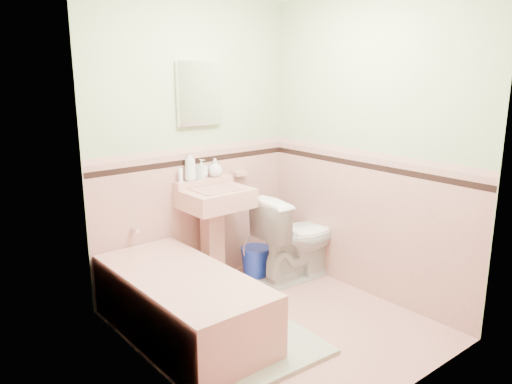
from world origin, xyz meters
TOP-DOWN VIEW (x-y plane):
  - floor at (0.00, 0.00)m, footprint 2.20×2.20m
  - wall_back at (0.00, 1.10)m, footprint 2.50×0.00m
  - wall_front at (0.00, -1.10)m, footprint 2.50×0.00m
  - wall_left at (-1.00, 0.00)m, footprint 0.00×2.50m
  - wall_right at (1.00, 0.00)m, footprint 0.00×2.50m
  - wainscot_back at (0.00, 1.09)m, footprint 2.00×0.00m
  - wainscot_front at (0.00, -1.09)m, footprint 2.00×0.00m
  - wainscot_left at (-0.99, 0.00)m, footprint 0.00×2.20m
  - wainscot_right at (0.99, 0.00)m, footprint 0.00×2.20m
  - accent_back at (0.00, 1.08)m, footprint 2.00×0.00m
  - accent_front at (0.00, -1.08)m, footprint 2.00×0.00m
  - accent_left at (-0.98, 0.00)m, footprint 0.00×2.20m
  - accent_right at (0.98, 0.00)m, footprint 0.00×2.20m
  - cap_back at (0.00, 1.08)m, footprint 2.00×0.00m
  - cap_front at (0.00, -1.08)m, footprint 2.00×0.00m
  - cap_left at (-0.98, 0.00)m, footprint 0.00×2.20m
  - cap_right at (0.98, 0.00)m, footprint 0.00×2.20m
  - bathtub at (-0.63, 0.33)m, footprint 0.70×1.50m
  - tub_faucet at (-0.63, 1.05)m, footprint 0.04×0.12m
  - sink at (0.05, 0.86)m, footprint 0.57×0.48m
  - sink_faucet at (0.05, 1.00)m, footprint 0.02×0.02m
  - medicine_cabinet at (0.05, 1.07)m, footprint 0.43×0.04m
  - soap_dish at (0.47, 1.06)m, footprint 0.12×0.07m
  - soap_bottle_left at (-0.08, 1.04)m, footprint 0.13×0.13m
  - soap_bottle_mid at (0.03, 1.04)m, footprint 0.10×0.10m
  - soap_bottle_right at (0.18, 1.04)m, footprint 0.16×0.16m
  - tube at (-0.18, 1.04)m, footprint 0.04×0.04m
  - toilet at (0.73, 0.55)m, footprint 0.81×0.50m
  - bucket at (0.47, 0.83)m, footprint 0.36×0.36m
  - bath_mat at (-0.32, -0.30)m, footprint 0.82×0.57m
  - shoe at (-0.37, -0.22)m, footprint 0.17×0.09m

SIDE VIEW (x-z plane):
  - floor at x=0.00m, z-range 0.00..0.00m
  - bath_mat at x=-0.32m, z-range 0.00..0.03m
  - shoe at x=-0.37m, z-range 0.03..0.10m
  - bucket at x=0.47m, z-range 0.00..0.28m
  - bathtub at x=-0.63m, z-range 0.00..0.45m
  - toilet at x=0.73m, z-range 0.00..0.80m
  - sink at x=0.05m, z-range 0.00..0.90m
  - wainscot_back at x=0.00m, z-range -0.40..1.60m
  - wainscot_front at x=0.00m, z-range -0.40..1.60m
  - wainscot_left at x=-0.99m, z-range -0.50..1.70m
  - wainscot_right at x=0.99m, z-range -0.50..1.70m
  - tub_faucet at x=-0.63m, z-range 0.61..0.65m
  - sink_faucet at x=0.05m, z-range 0.90..1.00m
  - soap_dish at x=0.47m, z-range 0.93..0.97m
  - tube at x=-0.18m, z-range 0.96..1.08m
  - soap_bottle_right at x=0.18m, z-range 0.96..1.13m
  - soap_bottle_mid at x=0.03m, z-range 0.96..1.14m
  - soap_bottle_left at x=-0.08m, z-range 0.96..1.23m
  - accent_left at x=-0.98m, z-range 0.02..2.22m
  - accent_right at x=0.98m, z-range 0.02..2.22m
  - accent_back at x=0.00m, z-range 0.12..2.12m
  - accent_front at x=0.00m, z-range 0.12..2.12m
  - cap_back at x=0.00m, z-range 0.22..2.22m
  - cap_front at x=0.00m, z-range 0.22..2.22m
  - cap_left at x=-0.98m, z-range 0.12..2.32m
  - cap_right at x=0.98m, z-range 0.12..2.32m
  - wall_back at x=0.00m, z-range 0.00..2.50m
  - wall_front at x=0.00m, z-range 0.00..2.50m
  - wall_left at x=-1.00m, z-range 0.00..2.50m
  - wall_right at x=1.00m, z-range 0.00..2.50m
  - medicine_cabinet at x=0.05m, z-range 1.43..1.97m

